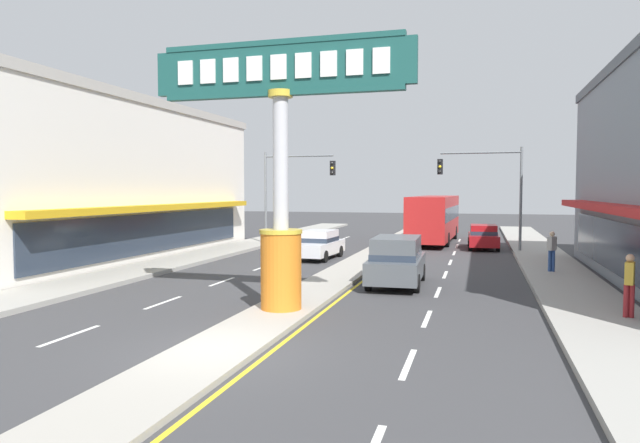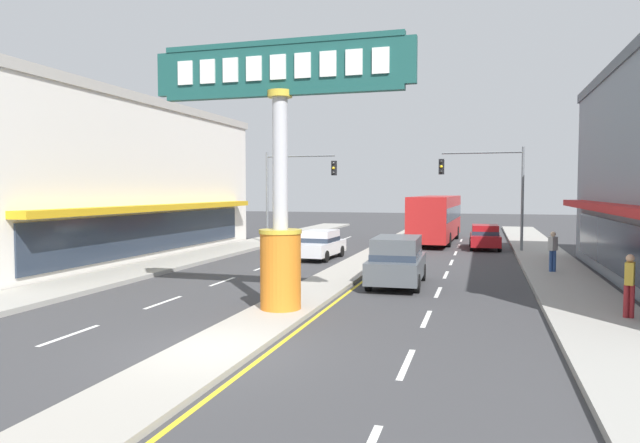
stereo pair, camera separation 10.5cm
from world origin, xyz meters
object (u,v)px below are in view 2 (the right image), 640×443
pedestrian_near_kerb (630,282)px  district_sign (280,170)px  pedestrian_far_side (553,249)px  storefront_left (81,180)px  bus_near_left_lane (436,216)px  traffic_light_right_side (491,181)px  sedan_mid_left_lane (485,237)px  traffic_light_left_side (292,182)px  sedan_far_right_lane (320,244)px  suv_near_right_lane (397,260)px

pedestrian_near_kerb → district_sign: bearing=-172.0°
pedestrian_far_side → storefront_left: bearing=-179.4°
district_sign → bus_near_left_lane: (2.63, 24.52, -2.41)m
pedestrian_near_kerb → bus_near_left_lane: bearing=107.0°
storefront_left → pedestrian_near_kerb: (24.78, -8.66, -3.04)m
traffic_light_right_side → sedan_mid_left_lane: 3.99m
traffic_light_left_side → pedestrian_far_side: bearing=-30.9°
storefront_left → pedestrian_far_side: (23.79, 0.26, -3.05)m
district_sign → pedestrian_far_side: district_sign is taller
sedan_far_right_lane → sedan_mid_left_lane: (8.56, 7.67, 0.00)m
storefront_left → bus_near_left_lane: storefront_left is taller
sedan_far_right_lane → traffic_light_right_side: bearing=32.8°
traffic_light_right_side → sedan_mid_left_lane: traffic_light_right_side is taller
district_sign → pedestrian_near_kerb: (9.70, 1.36, -3.10)m
traffic_light_right_side → bus_near_left_lane: (-3.58, 5.57, -2.38)m
bus_near_left_lane → traffic_light_left_side: bearing=-149.1°
traffic_light_right_side → sedan_mid_left_lane: size_ratio=1.42×
sedan_far_right_lane → pedestrian_near_kerb: bearing=-44.0°
district_sign → suv_near_right_lane: size_ratio=1.72×
sedan_mid_left_lane → pedestrian_near_kerb: size_ratio=2.48×
sedan_far_right_lane → pedestrian_near_kerb: pedestrian_near_kerb is taller
sedan_mid_left_lane → pedestrian_far_side: size_ratio=2.51×
pedestrian_far_side → traffic_light_right_side: bearing=106.1°
sedan_far_right_lane → pedestrian_near_kerb: (12.32, -11.90, 0.39)m
traffic_light_left_side → pedestrian_far_side: size_ratio=3.57×
sedan_far_right_lane → storefront_left: bearing=-165.4°
bus_near_left_lane → traffic_light_right_side: bearing=-57.2°
district_sign → sedan_far_right_lane: bearing=101.2°
district_sign → suv_near_right_lane: district_sign is taller
suv_near_right_lane → pedestrian_far_side: pedestrian_far_side is taller
traffic_light_right_side → sedan_far_right_lane: 11.07m
traffic_light_right_side → pedestrian_near_kerb: 18.19m
traffic_light_left_side → suv_near_right_lane: traffic_light_left_side is taller
storefront_left → suv_near_right_lane: 18.48m
traffic_light_right_side → sedan_mid_left_lane: bearing=98.2°
traffic_light_left_side → bus_near_left_lane: traffic_light_left_side is taller
storefront_left → traffic_light_right_side: storefront_left is taller
district_sign → sedan_far_right_lane: district_sign is taller
traffic_light_left_side → bus_near_left_lane: (8.84, 5.29, -2.38)m
storefront_left → traffic_light_right_side: size_ratio=3.76×
suv_near_right_lane → traffic_light_left_side: bearing=123.5°
sedan_far_right_lane → sedan_mid_left_lane: same height
district_sign → storefront_left: storefront_left is taller
district_sign → pedestrian_far_side: size_ratio=4.60×
traffic_light_right_side → bus_near_left_lane: 7.04m
storefront_left → traffic_light_right_side: 23.10m
storefront_left → sedan_far_right_lane: size_ratio=5.31×
traffic_light_right_side → pedestrian_far_side: traffic_light_right_side is taller
traffic_light_left_side → sedan_far_right_lane: size_ratio=1.41×
traffic_light_right_side → bus_near_left_lane: size_ratio=0.55×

